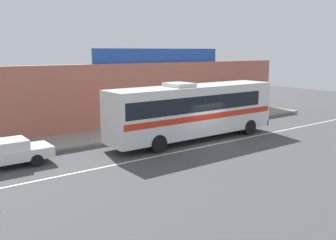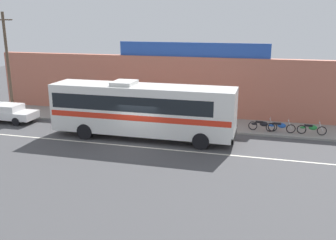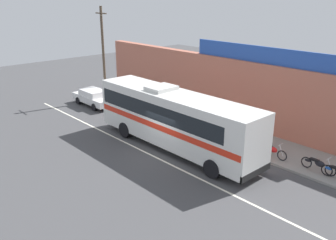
# 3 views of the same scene
# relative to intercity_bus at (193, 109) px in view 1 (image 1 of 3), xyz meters

# --- Properties ---
(ground_plane) EXTENTS (70.00, 70.00, 0.00)m
(ground_plane) POSITION_rel_intercity_bus_xyz_m (0.19, -0.93, -2.07)
(ground_plane) COLOR #444447
(sidewalk_slab) EXTENTS (30.00, 3.60, 0.14)m
(sidewalk_slab) POSITION_rel_intercity_bus_xyz_m (0.19, 4.27, -2.00)
(sidewalk_slab) COLOR gray
(sidewalk_slab) RESTS_ON ground_plane
(storefront_facade) EXTENTS (30.00, 0.70, 4.80)m
(storefront_facade) POSITION_rel_intercity_bus_xyz_m (0.19, 6.42, 0.33)
(storefront_facade) COLOR #B26651
(storefront_facade) RESTS_ON ground_plane
(storefront_billboard) EXTENTS (11.87, 0.12, 1.10)m
(storefront_billboard) POSITION_rel_intercity_bus_xyz_m (2.05, 6.42, 3.28)
(storefront_billboard) COLOR #234CAD
(storefront_billboard) RESTS_ON storefront_facade
(road_center_stripe) EXTENTS (30.00, 0.14, 0.01)m
(road_center_stripe) POSITION_rel_intercity_bus_xyz_m (0.19, -1.73, -2.06)
(road_center_stripe) COLOR silver
(road_center_stripe) RESTS_ON ground_plane
(intercity_bus) EXTENTS (12.08, 2.61, 3.78)m
(intercity_bus) POSITION_rel_intercity_bus_xyz_m (0.00, 0.00, 0.00)
(intercity_bus) COLOR silver
(intercity_bus) RESTS_ON ground_plane
(parked_car) EXTENTS (4.55, 1.83, 1.37)m
(parked_car) POSITION_rel_intercity_bus_xyz_m (-11.28, 1.20, -1.33)
(parked_car) COLOR silver
(parked_car) RESTS_ON ground_plane
(motorcycle_black) EXTENTS (1.96, 0.56, 0.94)m
(motorcycle_black) POSITION_rel_intercity_bus_xyz_m (5.01, 3.12, -1.50)
(motorcycle_black) COLOR black
(motorcycle_black) RESTS_ON sidewalk_slab
(motorcycle_blue) EXTENTS (1.97, 0.56, 0.94)m
(motorcycle_blue) POSITION_rel_intercity_bus_xyz_m (8.90, 3.23, -1.50)
(motorcycle_blue) COLOR black
(motorcycle_blue) RESTS_ON sidewalk_slab
(motorcycle_purple) EXTENTS (1.90, 0.56, 0.94)m
(motorcycle_purple) POSITION_rel_intercity_bus_xyz_m (10.92, 3.26, -1.50)
(motorcycle_purple) COLOR black
(motorcycle_purple) RESTS_ON sidewalk_slab
(motorcycle_green) EXTENTS (1.95, 0.56, 0.94)m
(motorcycle_green) POSITION_rel_intercity_bus_xyz_m (7.71, 3.33, -1.50)
(motorcycle_green) COLOR black
(motorcycle_green) RESTS_ON sidewalk_slab
(pedestrian_by_curb) EXTENTS (0.30, 0.48, 1.75)m
(pedestrian_by_curb) POSITION_rel_intercity_bus_xyz_m (3.91, 4.31, -0.90)
(pedestrian_by_curb) COLOR black
(pedestrian_by_curb) RESTS_ON sidewalk_slab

